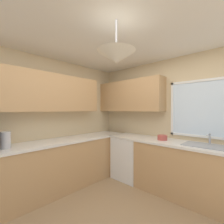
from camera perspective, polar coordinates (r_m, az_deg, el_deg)
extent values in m
cube|color=beige|center=(3.32, 22.41, -3.23)|extent=(3.77, 0.06, 2.50)
cube|color=beige|center=(3.32, -23.12, -3.23)|extent=(0.06, 3.61, 2.50)
cube|color=white|center=(2.06, 1.56, 31.46)|extent=(3.77, 3.61, 0.06)
cube|color=silver|center=(3.11, 32.79, 1.10)|extent=(1.30, 0.02, 0.94)
cube|color=white|center=(3.15, 32.83, 10.04)|extent=(1.38, 0.04, 0.04)
cube|color=white|center=(3.14, 32.69, -7.85)|extent=(1.38, 0.04, 0.04)
cube|color=white|center=(3.29, 21.25, 1.15)|extent=(0.04, 0.04, 1.02)
cube|color=tan|center=(3.08, -25.19, 6.65)|extent=(0.32, 2.44, 0.70)
cube|color=tan|center=(3.65, 6.37, 5.79)|extent=(1.64, 0.32, 0.70)
cylinder|color=#B7B7BC|center=(1.97, 1.55, 26.32)|extent=(0.02, 0.02, 0.35)
cone|color=silver|center=(1.87, 1.55, 19.54)|extent=(0.44, 0.44, 0.14)
cube|color=tan|center=(3.18, -20.45, -18.40)|extent=(0.62, 3.19, 0.88)
cube|color=silver|center=(3.06, -20.50, -10.27)|extent=(0.65, 3.22, 0.04)
cube|color=tan|center=(3.10, 23.79, -18.91)|extent=(2.83, 0.62, 0.88)
cube|color=silver|center=(2.98, 23.84, -10.59)|extent=(2.86, 0.65, 0.04)
cube|color=white|center=(3.56, 6.52, -16.29)|extent=(0.60, 0.60, 0.87)
cylinder|color=#B7B7BC|center=(2.78, -34.46, -8.51)|extent=(0.14, 0.14, 0.25)
cube|color=#9EA0A5|center=(2.87, 31.57, -10.59)|extent=(0.67, 0.40, 0.02)
cylinder|color=#B7B7BC|center=(3.01, 32.21, -8.41)|extent=(0.03, 0.03, 0.18)
cylinder|color=#B7B7BC|center=(2.90, 31.84, -7.05)|extent=(0.02, 0.20, 0.02)
cylinder|color=#B74C42|center=(3.09, 17.97, -8.92)|extent=(0.18, 0.18, 0.09)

